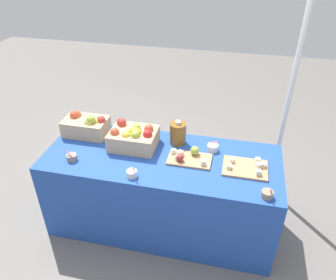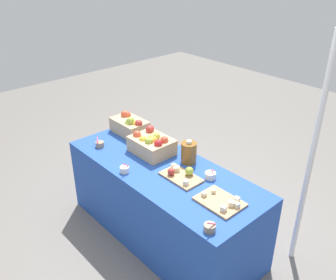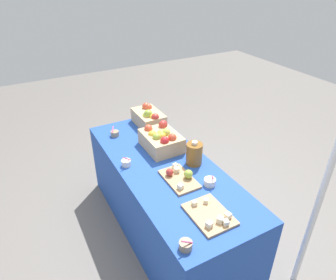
{
  "view_description": "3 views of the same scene",
  "coord_description": "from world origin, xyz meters",
  "px_view_note": "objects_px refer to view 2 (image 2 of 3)",
  "views": [
    {
      "loc": [
        0.53,
        -2.09,
        2.31
      ],
      "look_at": [
        0.05,
        0.02,
        0.89
      ],
      "focal_mm": 35.38,
      "sensor_mm": 36.0,
      "label": 1
    },
    {
      "loc": [
        2.03,
        -1.76,
        2.4
      ],
      "look_at": [
        0.08,
        -0.01,
        1.04
      ],
      "focal_mm": 39.08,
      "sensor_mm": 36.0,
      "label": 2
    },
    {
      "loc": [
        1.85,
        -0.98,
        2.22
      ],
      "look_at": [
        0.05,
        -0.0,
        1.01
      ],
      "focal_mm": 32.51,
      "sensor_mm": 36.0,
      "label": 3
    }
  ],
  "objects_px": {
    "cutting_board_back": "(221,202)",
    "sample_bowl_mid": "(210,228)",
    "apple_crate_left": "(130,125)",
    "cider_jug": "(189,153)",
    "tent_pole": "(311,160)",
    "apple_crate_middle": "(152,144)",
    "sample_bowl_near": "(125,169)",
    "sample_bowl_far": "(210,175)",
    "cutting_board_front": "(181,175)",
    "sample_bowl_extra": "(100,144)"
  },
  "relations": [
    {
      "from": "cutting_board_back",
      "to": "sample_bowl_mid",
      "type": "xyz_separation_m",
      "value": [
        0.15,
        -0.28,
        0.01
      ]
    },
    {
      "from": "apple_crate_left",
      "to": "cider_jug",
      "type": "bearing_deg",
      "value": 2.63
    },
    {
      "from": "sample_bowl_mid",
      "to": "tent_pole",
      "type": "bearing_deg",
      "value": 80.62
    },
    {
      "from": "apple_crate_left",
      "to": "apple_crate_middle",
      "type": "bearing_deg",
      "value": -11.36
    },
    {
      "from": "cutting_board_back",
      "to": "sample_bowl_near",
      "type": "bearing_deg",
      "value": -161.4
    },
    {
      "from": "sample_bowl_near",
      "to": "sample_bowl_mid",
      "type": "xyz_separation_m",
      "value": [
        0.97,
        -0.01,
        -0.0
      ]
    },
    {
      "from": "cutting_board_back",
      "to": "sample_bowl_far",
      "type": "bearing_deg",
      "value": 145.36
    },
    {
      "from": "cutting_board_front",
      "to": "sample_bowl_far",
      "type": "relative_size",
      "value": 3.57
    },
    {
      "from": "apple_crate_left",
      "to": "sample_bowl_far",
      "type": "bearing_deg",
      "value": -0.62
    },
    {
      "from": "apple_crate_left",
      "to": "cutting_board_front",
      "type": "xyz_separation_m",
      "value": [
        0.94,
        -0.18,
        -0.07
      ]
    },
    {
      "from": "cutting_board_back",
      "to": "sample_bowl_near",
      "type": "distance_m",
      "value": 0.87
    },
    {
      "from": "cider_jug",
      "to": "sample_bowl_extra",
      "type": "bearing_deg",
      "value": -150.9
    },
    {
      "from": "tent_pole",
      "to": "apple_crate_left",
      "type": "bearing_deg",
      "value": -164.58
    },
    {
      "from": "apple_crate_middle",
      "to": "tent_pole",
      "type": "xyz_separation_m",
      "value": [
        1.24,
        0.56,
        0.15
      ]
    },
    {
      "from": "apple_crate_left",
      "to": "sample_bowl_far",
      "type": "relative_size",
      "value": 3.94
    },
    {
      "from": "sample_bowl_far",
      "to": "cider_jug",
      "type": "height_order",
      "value": "cider_jug"
    },
    {
      "from": "apple_crate_left",
      "to": "cutting_board_front",
      "type": "bearing_deg",
      "value": -11.0
    },
    {
      "from": "apple_crate_middle",
      "to": "cutting_board_front",
      "type": "height_order",
      "value": "apple_crate_middle"
    },
    {
      "from": "tent_pole",
      "to": "sample_bowl_near",
      "type": "bearing_deg",
      "value": -139.95
    },
    {
      "from": "apple_crate_left",
      "to": "sample_bowl_near",
      "type": "height_order",
      "value": "apple_crate_left"
    },
    {
      "from": "sample_bowl_mid",
      "to": "tent_pole",
      "type": "distance_m",
      "value": 0.99
    },
    {
      "from": "cider_jug",
      "to": "apple_crate_left",
      "type": "bearing_deg",
      "value": -177.37
    },
    {
      "from": "apple_crate_middle",
      "to": "sample_bowl_far",
      "type": "xyz_separation_m",
      "value": [
        0.65,
        0.08,
        -0.06
      ]
    },
    {
      "from": "sample_bowl_near",
      "to": "tent_pole",
      "type": "distance_m",
      "value": 1.49
    },
    {
      "from": "sample_bowl_mid",
      "to": "sample_bowl_extra",
      "type": "distance_m",
      "value": 1.5
    },
    {
      "from": "sample_bowl_near",
      "to": "cider_jug",
      "type": "height_order",
      "value": "cider_jug"
    },
    {
      "from": "apple_crate_middle",
      "to": "sample_bowl_far",
      "type": "distance_m",
      "value": 0.66
    },
    {
      "from": "apple_crate_middle",
      "to": "cutting_board_front",
      "type": "distance_m",
      "value": 0.5
    },
    {
      "from": "apple_crate_left",
      "to": "cider_jug",
      "type": "xyz_separation_m",
      "value": [
        0.81,
        0.04,
        0.01
      ]
    },
    {
      "from": "cutting_board_front",
      "to": "apple_crate_middle",
      "type": "bearing_deg",
      "value": 169.34
    },
    {
      "from": "sample_bowl_mid",
      "to": "apple_crate_middle",
      "type": "bearing_deg",
      "value": 159.9
    },
    {
      "from": "sample_bowl_near",
      "to": "cider_jug",
      "type": "relative_size",
      "value": 0.51
    },
    {
      "from": "sample_bowl_far",
      "to": "sample_bowl_extra",
      "type": "distance_m",
      "value": 1.14
    },
    {
      "from": "cutting_board_back",
      "to": "sample_bowl_mid",
      "type": "height_order",
      "value": "sample_bowl_mid"
    },
    {
      "from": "sample_bowl_near",
      "to": "sample_bowl_far",
      "type": "bearing_deg",
      "value": 40.65
    },
    {
      "from": "cutting_board_back",
      "to": "cider_jug",
      "type": "bearing_deg",
      "value": 157.5
    },
    {
      "from": "apple_crate_left",
      "to": "tent_pole",
      "type": "relative_size",
      "value": 0.19
    },
    {
      "from": "apple_crate_left",
      "to": "apple_crate_middle",
      "type": "relative_size",
      "value": 0.99
    },
    {
      "from": "sample_bowl_mid",
      "to": "tent_pole",
      "type": "height_order",
      "value": "tent_pole"
    },
    {
      "from": "sample_bowl_far",
      "to": "apple_crate_left",
      "type": "bearing_deg",
      "value": 179.38
    },
    {
      "from": "sample_bowl_near",
      "to": "sample_bowl_extra",
      "type": "xyz_separation_m",
      "value": [
        -0.53,
        0.09,
        -0.0
      ]
    },
    {
      "from": "cutting_board_back",
      "to": "sample_bowl_far",
      "type": "distance_m",
      "value": 0.34
    },
    {
      "from": "cutting_board_back",
      "to": "sample_bowl_extra",
      "type": "height_order",
      "value": "sample_bowl_extra"
    },
    {
      "from": "cutting_board_front",
      "to": "sample_bowl_near",
      "type": "height_order",
      "value": "sample_bowl_near"
    },
    {
      "from": "cutting_board_front",
      "to": "sample_bowl_extra",
      "type": "distance_m",
      "value": 0.93
    },
    {
      "from": "sample_bowl_extra",
      "to": "cider_jug",
      "type": "distance_m",
      "value": 0.88
    },
    {
      "from": "apple_crate_left",
      "to": "cutting_board_back",
      "type": "distance_m",
      "value": 1.41
    },
    {
      "from": "apple_crate_left",
      "to": "sample_bowl_mid",
      "type": "xyz_separation_m",
      "value": [
        1.54,
        -0.49,
        -0.06
      ]
    },
    {
      "from": "sample_bowl_near",
      "to": "sample_bowl_extra",
      "type": "distance_m",
      "value": 0.53
    },
    {
      "from": "cutting_board_back",
      "to": "tent_pole",
      "type": "height_order",
      "value": "tent_pole"
    }
  ]
}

